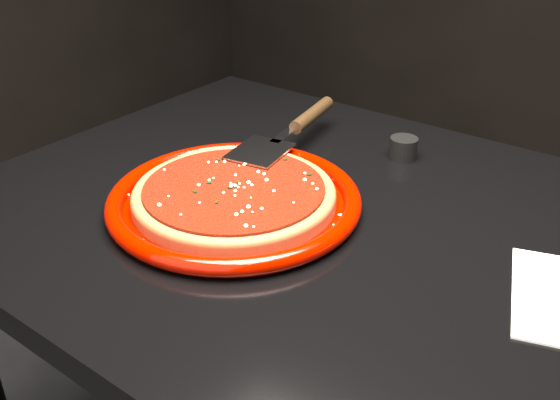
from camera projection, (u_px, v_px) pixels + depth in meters
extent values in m
cylinder|color=#850700|center=(234.00, 200.00, 0.90)|extent=(0.47, 0.47, 0.03)
cylinder|color=brown|center=(234.00, 197.00, 0.90)|extent=(0.38, 0.38, 0.01)
torus|color=brown|center=(234.00, 193.00, 0.90)|extent=(0.38, 0.38, 0.02)
cylinder|color=maroon|center=(234.00, 190.00, 0.89)|extent=(0.34, 0.34, 0.01)
cylinder|color=black|center=(403.00, 148.00, 1.05)|extent=(0.06, 0.06, 0.04)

